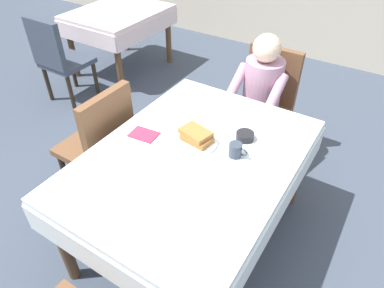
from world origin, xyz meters
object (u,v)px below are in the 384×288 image
(knife_right_of_plate, at_px, (221,155))
(breakfast_stack, at_px, (196,136))
(bowl_butter, at_px, (245,136))
(spoon_near_edge, at_px, (169,169))
(background_chair_empty, at_px, (58,56))
(dining_table_main, at_px, (193,167))
(diner_person, at_px, (260,91))
(fork_left_of_plate, at_px, (167,134))
(chair_diner, at_px, (266,97))
(plate_breakfast, at_px, (195,141))
(chair_left_side, at_px, (101,140))
(cup_coffee, at_px, (236,150))
(background_table_far, at_px, (119,20))

(knife_right_of_plate, bearing_deg, breakfast_stack, 79.31)
(bowl_butter, height_order, spoon_near_edge, bowl_butter)
(knife_right_of_plate, relative_size, background_chair_empty, 0.22)
(bowl_butter, bearing_deg, dining_table_main, -121.43)
(diner_person, xyz_separation_m, fork_left_of_plate, (-0.23, -0.93, 0.07))
(diner_person, relative_size, breakfast_stack, 5.25)
(chair_diner, relative_size, fork_left_of_plate, 5.17)
(dining_table_main, relative_size, fork_left_of_plate, 8.47)
(dining_table_main, relative_size, plate_breakfast, 5.44)
(knife_right_of_plate, bearing_deg, background_chair_empty, 70.75)
(chair_diner, bearing_deg, fork_left_of_plate, 78.03)
(chair_left_side, relative_size, background_chair_empty, 1.00)
(cup_coffee, xyz_separation_m, background_chair_empty, (-2.34, 0.65, -0.25))
(spoon_near_edge, bearing_deg, knife_right_of_plate, 39.92)
(bowl_butter, bearing_deg, diner_person, 105.69)
(bowl_butter, relative_size, spoon_near_edge, 0.73)
(dining_table_main, xyz_separation_m, plate_breakfast, (-0.06, 0.11, 0.10))
(cup_coffee, relative_size, fork_left_of_plate, 0.63)
(plate_breakfast, xyz_separation_m, bowl_butter, (0.24, 0.19, 0.01))
(cup_coffee, bearing_deg, fork_left_of_plate, -175.00)
(plate_breakfast, relative_size, knife_right_of_plate, 1.40)
(plate_breakfast, bearing_deg, fork_left_of_plate, -173.99)
(plate_breakfast, xyz_separation_m, background_table_far, (-2.08, 1.62, -0.13))
(background_table_far, bearing_deg, fork_left_of_plate, -41.00)
(chair_diner, bearing_deg, dining_table_main, 90.81)
(knife_right_of_plate, bearing_deg, chair_left_side, 93.22)
(diner_person, height_order, chair_left_side, diner_person)
(plate_breakfast, distance_m, background_table_far, 2.64)
(chair_left_side, height_order, spoon_near_edge, chair_left_side)
(dining_table_main, xyz_separation_m, diner_person, (-0.02, 1.01, 0.02))
(diner_person, xyz_separation_m, plate_breakfast, (-0.04, -0.91, 0.08))
(chair_diner, relative_size, cup_coffee, 8.23)
(chair_left_side, distance_m, spoon_near_edge, 0.77)
(chair_diner, bearing_deg, cup_coffee, 102.09)
(cup_coffee, bearing_deg, chair_left_side, -172.63)
(plate_breakfast, xyz_separation_m, breakfast_stack, (0.01, 0.01, 0.04))
(chair_left_side, xyz_separation_m, fork_left_of_plate, (0.52, 0.09, 0.21))
(chair_diner, relative_size, diner_person, 0.83)
(chair_diner, xyz_separation_m, fork_left_of_plate, (-0.23, -1.08, 0.21))
(chair_left_side, relative_size, plate_breakfast, 3.32)
(dining_table_main, height_order, background_table_far, same)
(breakfast_stack, relative_size, bowl_butter, 1.94)
(spoon_near_edge, bearing_deg, cup_coffee, 34.49)
(diner_person, height_order, plate_breakfast, diner_person)
(breakfast_stack, xyz_separation_m, cup_coffee, (0.26, 0.01, -0.01))
(diner_person, distance_m, spoon_near_edge, 1.19)
(chair_diner, xyz_separation_m, cup_coffee, (0.22, -1.04, 0.25))
(chair_left_side, bearing_deg, chair_diner, -32.81)
(breakfast_stack, bearing_deg, background_chair_empty, 162.29)
(chair_diner, distance_m, background_table_far, 2.20)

